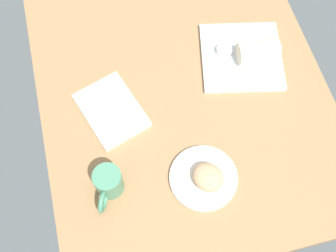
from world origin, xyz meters
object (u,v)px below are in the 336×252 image
sauce_cup (224,51)px  coffee_mug (108,183)px  square_plate (241,57)px  round_plate (203,178)px  scone_pastry (208,177)px  book_stack (112,110)px  breakfast_wrap (258,51)px

sauce_cup → coffee_mug: bearing=128.1°
square_plate → sauce_cup: sauce_cup is taller
round_plate → scone_pastry: (-0.88, -0.84, 2.96)cm
scone_pastry → book_stack: scone_pastry is taller
round_plate → coffee_mug: 27.09cm
sauce_cup → coffee_mug: coffee_mug is taller
round_plate → scone_pastry: scone_pastry is taller
square_plate → sauce_cup: bearing=64.7°
scone_pastry → sauce_cup: 43.54cm
book_stack → square_plate: bearing=-78.7°
square_plate → book_stack: bearing=101.3°
round_plate → book_stack: book_stack is taller
book_stack → coffee_mug: size_ratio=2.08×
coffee_mug → breakfast_wrap: bearing=-60.5°
sauce_cup → coffee_mug: (-35.12, 44.74, 2.20)cm
round_plate → square_plate: bearing=-32.8°
breakfast_wrap → coffee_mug: size_ratio=1.04×
square_plate → book_stack: size_ratio=1.01×
square_plate → sauce_cup: (2.48, 5.24, 1.92)cm
square_plate → book_stack: book_stack is taller
breakfast_wrap → book_stack: breakfast_wrap is taller
square_plate → scone_pastry: bearing=148.8°
scone_pastry → coffee_mug: bearing=80.1°
scone_pastry → sauce_cup: scone_pastry is taller
round_plate → book_stack: (27.60, 21.33, 0.34)cm
sauce_cup → book_stack: 41.23cm
square_plate → coffee_mug: 59.84cm
scone_pastry → breakfast_wrap: 44.47cm
coffee_mug → book_stack: bearing=-12.3°
round_plate → sauce_cup: (39.00, -18.26, 2.02)cm
scone_pastry → coffee_mug: coffee_mug is taller
scone_pastry → round_plate: bearing=43.6°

